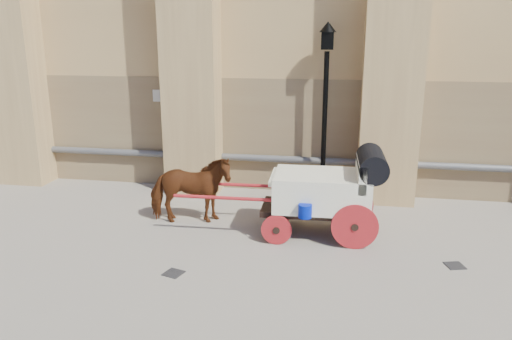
# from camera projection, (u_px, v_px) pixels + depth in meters

# --- Properties ---
(ground) EXTENTS (90.00, 90.00, 0.00)m
(ground) POSITION_uv_depth(u_px,v_px,m) (192.00, 247.00, 10.01)
(ground) COLOR gray
(ground) RESTS_ON ground
(horse) EXTENTS (1.97, 1.19, 1.55)m
(horse) POSITION_uv_depth(u_px,v_px,m) (190.00, 190.00, 11.07)
(horse) COLOR brown
(horse) RESTS_ON ground
(carriage) EXTENTS (4.35, 1.57, 1.89)m
(carriage) POSITION_uv_depth(u_px,v_px,m) (329.00, 189.00, 10.35)
(carriage) COLOR black
(carriage) RESTS_ON ground
(street_lamp) EXTENTS (0.41, 0.41, 4.40)m
(street_lamp) POSITION_uv_depth(u_px,v_px,m) (325.00, 108.00, 12.31)
(street_lamp) COLOR black
(street_lamp) RESTS_ON ground
(drain_grate_near) EXTENTS (0.40, 0.40, 0.01)m
(drain_grate_near) POSITION_uv_depth(u_px,v_px,m) (173.00, 273.00, 8.92)
(drain_grate_near) COLOR black
(drain_grate_near) RESTS_ON ground
(drain_grate_far) EXTENTS (0.40, 0.40, 0.01)m
(drain_grate_far) POSITION_uv_depth(u_px,v_px,m) (455.00, 266.00, 9.20)
(drain_grate_far) COLOR black
(drain_grate_far) RESTS_ON ground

